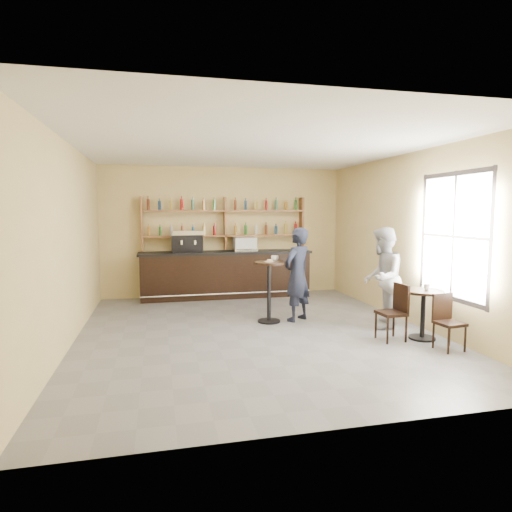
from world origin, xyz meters
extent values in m
plane|color=#5E5E62|center=(0.00, 0.00, 0.00)|extent=(7.00, 7.00, 0.00)
plane|color=white|center=(0.00, 0.00, 3.20)|extent=(7.00, 7.00, 0.00)
plane|color=tan|center=(0.00, 3.50, 1.60)|extent=(7.00, 0.00, 7.00)
plane|color=tan|center=(0.00, -3.50, 1.60)|extent=(7.00, 0.00, 7.00)
plane|color=tan|center=(-3.00, 0.00, 1.60)|extent=(0.00, 7.00, 7.00)
plane|color=tan|center=(3.00, 0.00, 1.60)|extent=(0.00, 7.00, 7.00)
plane|color=white|center=(2.99, -1.20, 1.70)|extent=(0.00, 2.00, 2.00)
cube|color=white|center=(0.40, 0.58, 1.16)|extent=(0.19, 0.19, 0.00)
torus|color=#B87F43|center=(0.41, 0.57, 1.18)|extent=(0.12, 0.12, 0.04)
imported|color=white|center=(0.54, 0.68, 1.21)|extent=(0.17, 0.17, 0.11)
imported|color=black|center=(0.96, 0.57, 0.90)|extent=(0.79, 0.73, 1.80)
imported|color=white|center=(2.65, -1.05, 0.87)|extent=(0.11, 0.11, 0.10)
imported|color=gray|center=(2.29, -0.25, 0.91)|extent=(1.09, 1.13, 1.83)
camera|label=1|loc=(-1.63, -7.16, 2.10)|focal=30.00mm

